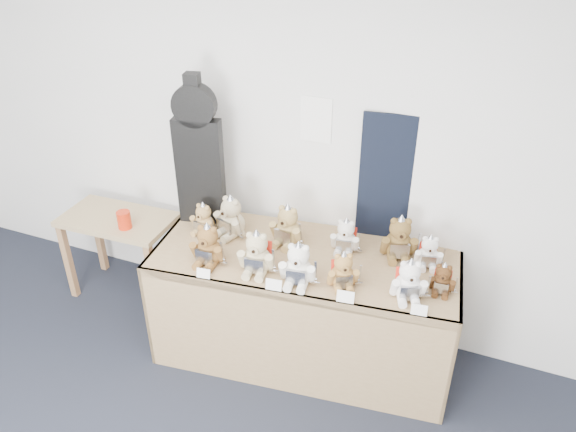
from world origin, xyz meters
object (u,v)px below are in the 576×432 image
at_px(teddy_front_right, 343,272).
at_px(teddy_back_centre_left, 287,227).
at_px(teddy_back_end, 429,253).
at_px(teddy_back_far_left, 204,220).
at_px(teddy_front_left, 257,254).
at_px(display_table, 302,285).
at_px(teddy_back_centre_right, 345,237).
at_px(teddy_back_right, 399,240).
at_px(guitar_case, 198,153).
at_px(teddy_back_left, 231,218).
at_px(teddy_front_far_left, 208,246).
at_px(red_cup, 124,220).
at_px(teddy_front_end, 442,280).
at_px(teddy_front_centre, 298,266).
at_px(side_table, 119,231).
at_px(teddy_front_far_right, 409,282).

bearing_deg(teddy_front_right, teddy_back_centre_left, 121.24).
distance_m(teddy_back_end, teddy_back_far_left, 1.48).
xyz_separation_m(teddy_front_left, teddy_back_centre_left, (0.05, 0.36, 0.00)).
xyz_separation_m(display_table, teddy_back_centre_right, (0.21, 0.23, 0.27)).
xyz_separation_m(teddy_back_right, teddy_back_far_left, (-1.28, -0.21, -0.03)).
height_order(display_table, guitar_case, guitar_case).
bearing_deg(teddy_front_right, teddy_back_end, 16.34).
bearing_deg(teddy_back_left, teddy_front_right, 2.56).
bearing_deg(teddy_front_left, teddy_back_right, 23.27).
xyz_separation_m(teddy_front_far_left, teddy_front_right, (0.84, 0.09, -0.02)).
xyz_separation_m(red_cup, teddy_front_left, (1.18, -0.25, 0.17)).
distance_m(teddy_back_left, teddy_back_centre_right, 0.77).
relative_size(display_table, teddy_back_left, 6.38).
distance_m(teddy_front_end, teddy_back_right, 0.41).
bearing_deg(teddy_back_centre_left, teddy_back_far_left, -165.57).
xyz_separation_m(guitar_case, teddy_front_right, (1.13, -0.35, -0.41)).
height_order(teddy_front_far_left, teddy_back_far_left, teddy_front_far_left).
bearing_deg(guitar_case, teddy_back_far_left, -72.53).
xyz_separation_m(teddy_back_centre_right, teddy_back_far_left, (-0.95, -0.15, -0.01)).
distance_m(teddy_front_right, teddy_back_centre_left, 0.56).
distance_m(guitar_case, teddy_front_centre, 1.05).
height_order(guitar_case, teddy_back_centre_left, guitar_case).
bearing_deg(teddy_front_end, side_table, 172.96).
distance_m(red_cup, teddy_back_centre_left, 1.25).
distance_m(side_table, teddy_back_right, 2.13).
relative_size(teddy_front_left, teddy_front_centre, 1.02).
distance_m(teddy_front_left, teddy_back_far_left, 0.59).
xyz_separation_m(display_table, teddy_back_right, (0.54, 0.30, 0.30)).
height_order(teddy_front_right, teddy_front_end, teddy_front_right).
distance_m(guitar_case, teddy_back_right, 1.42).
height_order(teddy_front_end, teddy_back_right, teddy_back_right).
xyz_separation_m(teddy_front_far_left, teddy_back_left, (-0.02, 0.34, 0.01)).
bearing_deg(teddy_front_far_left, teddy_front_end, 6.26).
bearing_deg(teddy_front_centre, red_cup, 161.19).
distance_m(teddy_front_far_left, teddy_front_right, 0.85).
bearing_deg(teddy_front_far_right, red_cup, 156.53).
bearing_deg(teddy_back_centre_right, teddy_back_right, 5.45).
height_order(display_table, teddy_front_far_left, teddy_front_far_left).
relative_size(red_cup, teddy_back_centre_right, 0.51).
bearing_deg(teddy_back_end, teddy_front_left, -166.89).
relative_size(teddy_front_left, teddy_back_centre_left, 1.00).
height_order(teddy_front_far_left, teddy_front_left, teddy_front_left).
height_order(side_table, teddy_back_centre_right, teddy_back_centre_right).
distance_m(side_table, teddy_front_far_left, 1.14).
height_order(teddy_front_centre, teddy_back_far_left, teddy_front_centre).
xyz_separation_m(teddy_front_end, teddy_back_centre_right, (-0.64, 0.19, 0.02)).
height_order(guitar_case, teddy_back_left, guitar_case).
xyz_separation_m(teddy_front_right, teddy_back_left, (-0.86, 0.25, 0.03)).
distance_m(display_table, teddy_front_far_right, 0.74).
relative_size(red_cup, teddy_front_centre, 0.43).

